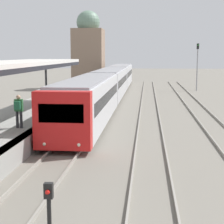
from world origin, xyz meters
TOP-DOWN VIEW (x-y plane):
  - person_on_platform at (-2.52, 14.36)m, footprint 0.40×0.40m
  - train_near at (0.00, 35.24)m, footprint 2.68×44.92m
  - signal_post_near at (1.67, 4.33)m, footprint 0.20×0.21m
  - signal_mast_far at (10.15, 45.14)m, footprint 0.28×0.29m
  - distant_domed_building at (-4.15, 47.26)m, footprint 4.06×4.06m

SIDE VIEW (x-z plane):
  - signal_post_near at x=1.67m, z-range 0.22..1.99m
  - train_near at x=0.00m, z-range 0.17..3.26m
  - person_on_platform at x=-2.52m, z-range 1.12..2.79m
  - signal_mast_far at x=10.15m, z-range 0.70..6.66m
  - distant_domed_building at x=-4.15m, z-range -0.30..10.11m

